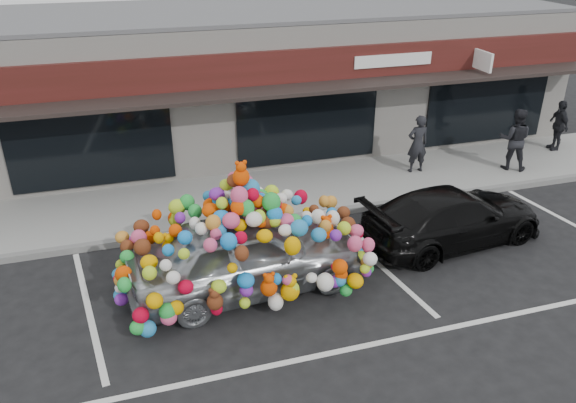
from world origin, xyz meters
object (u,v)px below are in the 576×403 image
object	(u,v)px
pedestrian_b	(515,139)
black_sedan	(453,217)
toy_car	(245,246)
pedestrian_a	(418,144)
pedestrian_c	(558,125)

from	to	relation	value
pedestrian_b	black_sedan	bearing A→B (deg)	73.20
toy_car	black_sedan	size ratio (longest dim) A/B	1.16
pedestrian_a	pedestrian_b	bearing A→B (deg)	169.81
pedestrian_b	toy_car	bearing A→B (deg)	56.47
pedestrian_c	pedestrian_a	bearing A→B (deg)	-75.68
black_sedan	toy_car	bearing A→B (deg)	88.01
black_sedan	pedestrian_b	distance (m)	4.89
black_sedan	pedestrian_c	bearing A→B (deg)	-64.41
pedestrian_a	toy_car	bearing A→B (deg)	36.62
black_sedan	pedestrian_a	size ratio (longest dim) A/B	2.61
toy_car	black_sedan	world-z (taller)	toy_car
black_sedan	pedestrian_a	world-z (taller)	pedestrian_a
black_sedan	pedestrian_b	world-z (taller)	pedestrian_b
pedestrian_b	pedestrian_c	bearing A→B (deg)	-123.05
pedestrian_b	pedestrian_c	size ratio (longest dim) A/B	1.14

